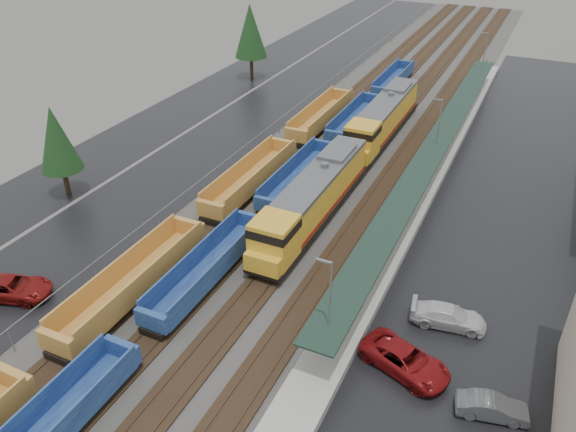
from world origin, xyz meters
name	(u,v)px	position (x,y,z in m)	size (l,w,h in m)	color
ballast_strip	(375,124)	(0.00, 60.00, 0.04)	(20.00, 160.00, 0.08)	#302D2B
trackbed	(375,123)	(0.00, 60.00, 0.16)	(14.60, 160.00, 0.22)	black
west_parking_lot	(269,107)	(-15.00, 60.00, 0.01)	(10.00, 160.00, 0.02)	black
west_road	(206,96)	(-25.00, 60.00, 0.01)	(9.00, 160.00, 0.02)	black
east_commuter_lot	(527,190)	(19.00, 50.00, 0.01)	(16.00, 100.00, 0.02)	black
station_platform	(433,165)	(9.50, 50.01, 0.73)	(3.00, 80.00, 8.00)	#9E9B93
chainlink_fence	(301,105)	(-9.50, 58.44, 1.61)	(0.08, 160.04, 2.02)	gray
tree_west_near	(56,139)	(-22.00, 30.00, 5.82)	(3.96, 3.96, 9.00)	#332316
tree_west_far	(250,31)	(-23.00, 70.00, 7.12)	(4.84, 4.84, 11.00)	#332316
locomotive_lead	(312,200)	(2.00, 34.91, 2.52)	(3.18, 20.99, 4.75)	black
locomotive_trail	(382,119)	(2.00, 55.91, 2.52)	(3.18, 20.99, 4.75)	black
well_string_yellow	(133,282)	(-6.00, 20.14, 1.23)	(2.84, 88.93, 2.51)	gold
well_string_blue	(259,216)	(-2.00, 32.52, 1.14)	(2.56, 99.37, 2.27)	navy
parked_car_west_c	(12,288)	(-14.15, 16.16, 0.81)	(5.85, 2.70, 1.62)	maroon
parked_car_east_b	(405,360)	(14.20, 21.49, 0.82)	(5.91, 2.72, 1.64)	maroon
parked_car_east_c	(448,316)	(15.82, 26.86, 0.75)	(5.18, 2.11, 1.50)	silver
parked_car_east_e	(492,408)	(19.72, 20.14, 0.68)	(4.12, 1.44, 1.36)	#545659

